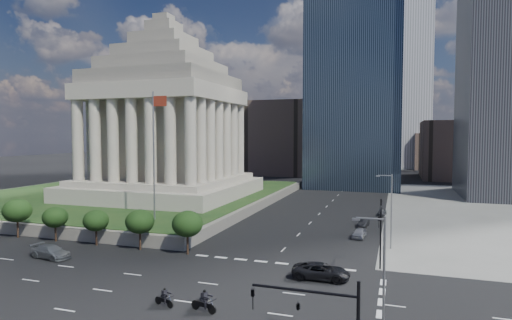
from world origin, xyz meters
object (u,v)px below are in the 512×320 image
at_px(flagpole, 155,148).
at_px(parked_sedan_mid, 364,223).
at_px(parked_sedan_far, 382,212).
at_px(motorcycle_trail, 164,297).
at_px(pickup_truck, 321,271).
at_px(suv_grey, 51,252).
at_px(street_lamp_north, 390,207).
at_px(war_memorial, 165,106).
at_px(traffic_signal_ne, 380,226).
at_px(motorcycle_lead, 204,300).
at_px(street_lamp_south, 381,283).
at_px(parked_sedan_near, 359,233).

height_order(flagpole, parked_sedan_mid, flagpole).
height_order(parked_sedan_far, motorcycle_trail, motorcycle_trail).
distance_m(pickup_truck, suv_grey, 33.07).
bearing_deg(pickup_truck, parked_sedan_mid, -7.55).
height_order(street_lamp_north, pickup_truck, street_lamp_north).
bearing_deg(flagpole, war_memorial, 116.89).
relative_size(flagpole, traffic_signal_ne, 2.50).
bearing_deg(motorcycle_trail, street_lamp_north, 72.02).
distance_m(pickup_truck, motorcycle_lead, 14.07).
bearing_deg(traffic_signal_ne, pickup_truck, -147.34).
bearing_deg(motorcycle_trail, pickup_truck, 60.86).
bearing_deg(motorcycle_trail, parked_sedan_mid, 87.10).
relative_size(traffic_signal_ne, motorcycle_trail, 3.54).
bearing_deg(traffic_signal_ne, street_lamp_south, -87.59).
xyz_separation_m(flagpole, parked_sedan_far, (33.33, 25.33, -12.50)).
bearing_deg(parked_sedan_near, pickup_truck, -89.83).
bearing_deg(motorcycle_trail, motorcycle_lead, 17.14).
height_order(pickup_truck, motorcycle_lead, motorcycle_lead).
distance_m(war_memorial, suv_grey, 46.45).
height_order(suv_grey, parked_sedan_far, suv_grey).
relative_size(traffic_signal_ne, motorcycle_lead, 3.00).
bearing_deg(parked_sedan_near, flagpole, -162.56).
bearing_deg(parked_sedan_mid, parked_sedan_far, 83.79).
height_order(street_lamp_south, pickup_truck, street_lamp_south).
bearing_deg(street_lamp_north, parked_sedan_mid, 108.77).
relative_size(street_lamp_south, parked_sedan_far, 2.80).
bearing_deg(parked_sedan_mid, pickup_truck, -88.71).
xyz_separation_m(street_lamp_north, motorcycle_trail, (-18.58, -26.49, -4.82)).
xyz_separation_m(pickup_truck, motorcycle_trail, (-11.99, -11.49, 0.00)).
relative_size(war_memorial, parked_sedan_mid, 10.29).
bearing_deg(street_lamp_north, motorcycle_lead, -119.07).
xyz_separation_m(parked_sedan_mid, motorcycle_lead, (-10.39, -39.22, 0.37)).
xyz_separation_m(traffic_signal_ne, motorcycle_trail, (-17.75, -15.19, -4.41)).
xyz_separation_m(suv_grey, motorcycle_trail, (20.96, -8.60, 0.04)).
bearing_deg(pickup_truck, war_memorial, 44.11).
xyz_separation_m(traffic_signal_ne, street_lamp_north, (0.83, 11.30, 0.41)).
distance_m(war_memorial, parked_sedan_mid, 48.85).
relative_size(traffic_signal_ne, parked_sedan_near, 1.89).
relative_size(suv_grey, motorcycle_lead, 2.08).
distance_m(parked_sedan_mid, motorcycle_trail, 41.74).
xyz_separation_m(street_lamp_north, parked_sedan_far, (-1.83, 24.33, -5.05)).
bearing_deg(traffic_signal_ne, motorcycle_lead, -132.46).
xyz_separation_m(pickup_truck, suv_grey, (-32.94, -2.90, -0.03)).
height_order(parked_sedan_near, motorcycle_lead, motorcycle_lead).
distance_m(flagpole, street_lamp_north, 35.95).
distance_m(street_lamp_south, parked_sedan_mid, 44.24).
bearing_deg(street_lamp_south, street_lamp_north, 90.00).
distance_m(war_memorial, motorcycle_trail, 60.82).
bearing_deg(parked_sedan_mid, street_lamp_south, -78.39).
distance_m(traffic_signal_ne, street_lamp_north, 11.34).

